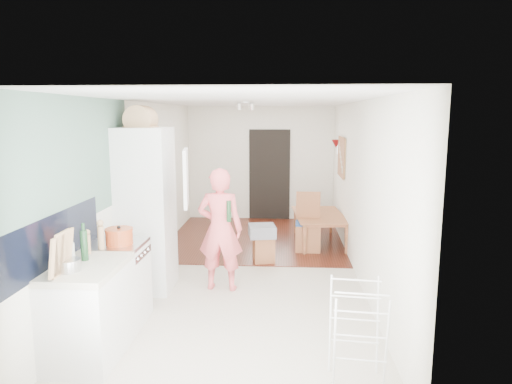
# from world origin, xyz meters

# --- Properties ---
(room_shell) EXTENTS (3.20, 7.00, 2.50)m
(room_shell) POSITION_xyz_m (0.00, 0.00, 1.25)
(room_shell) COLOR white
(room_shell) RESTS_ON ground
(floor) EXTENTS (3.20, 7.00, 0.01)m
(floor) POSITION_xyz_m (0.00, 0.00, 0.00)
(floor) COLOR beige
(floor) RESTS_ON ground
(wood_floor_overlay) EXTENTS (3.20, 3.30, 0.01)m
(wood_floor_overlay) POSITION_xyz_m (0.00, 1.85, 0.01)
(wood_floor_overlay) COLOR #541D14
(wood_floor_overlay) RESTS_ON room_shell
(sage_wall_panel) EXTENTS (0.02, 3.00, 1.30)m
(sage_wall_panel) POSITION_xyz_m (-1.59, -2.00, 1.85)
(sage_wall_panel) COLOR slate
(sage_wall_panel) RESTS_ON room_shell
(tile_splashback) EXTENTS (0.02, 1.90, 0.50)m
(tile_splashback) POSITION_xyz_m (-1.59, -2.55, 1.15)
(tile_splashback) COLOR black
(tile_splashback) RESTS_ON room_shell
(doorway_recess) EXTENTS (0.90, 0.04, 2.00)m
(doorway_recess) POSITION_xyz_m (0.20, 3.48, 1.00)
(doorway_recess) COLOR black
(doorway_recess) RESTS_ON room_shell
(base_cabinet) EXTENTS (0.60, 0.90, 0.86)m
(base_cabinet) POSITION_xyz_m (-1.30, -2.55, 0.43)
(base_cabinet) COLOR silver
(base_cabinet) RESTS_ON room_shell
(worktop) EXTENTS (0.62, 0.92, 0.06)m
(worktop) POSITION_xyz_m (-1.30, -2.55, 0.89)
(worktop) COLOR beige
(worktop) RESTS_ON room_shell
(range_cooker) EXTENTS (0.60, 0.60, 0.88)m
(range_cooker) POSITION_xyz_m (-1.30, -1.80, 0.44)
(range_cooker) COLOR silver
(range_cooker) RESTS_ON room_shell
(cooker_top) EXTENTS (0.60, 0.60, 0.04)m
(cooker_top) POSITION_xyz_m (-1.30, -1.80, 0.90)
(cooker_top) COLOR #B9B9BB
(cooker_top) RESTS_ON room_shell
(fridge_housing) EXTENTS (0.66, 0.66, 2.15)m
(fridge_housing) POSITION_xyz_m (-1.27, -0.78, 1.07)
(fridge_housing) COLOR silver
(fridge_housing) RESTS_ON room_shell
(fridge_door) EXTENTS (0.14, 0.56, 0.70)m
(fridge_door) POSITION_xyz_m (-0.66, -1.08, 1.55)
(fridge_door) COLOR silver
(fridge_door) RESTS_ON room_shell
(fridge_interior) EXTENTS (0.02, 0.52, 0.66)m
(fridge_interior) POSITION_xyz_m (-0.96, -0.78, 1.55)
(fridge_interior) COLOR white
(fridge_interior) RESTS_ON room_shell
(pinboard) EXTENTS (0.03, 0.90, 0.70)m
(pinboard) POSITION_xyz_m (1.58, 1.90, 1.55)
(pinboard) COLOR tan
(pinboard) RESTS_ON room_shell
(pinboard_frame) EXTENTS (0.00, 0.94, 0.74)m
(pinboard_frame) POSITION_xyz_m (1.57, 1.90, 1.55)
(pinboard_frame) COLOR #A55D39
(pinboard_frame) RESTS_ON room_shell
(wall_sconce) EXTENTS (0.18, 0.18, 0.16)m
(wall_sconce) POSITION_xyz_m (1.54, 2.55, 1.75)
(wall_sconce) COLOR maroon
(wall_sconce) RESTS_ON room_shell
(person) EXTENTS (0.73, 0.50, 1.93)m
(person) POSITION_xyz_m (-0.30, -0.73, 0.96)
(person) COLOR #F76267
(person) RESTS_ON floor
(dining_table) EXTENTS (0.84, 1.37, 0.46)m
(dining_table) POSITION_xyz_m (1.20, 1.57, 0.23)
(dining_table) COLOR #A55D39
(dining_table) RESTS_ON floor
(dining_chair) EXTENTS (0.43, 0.43, 1.00)m
(dining_chair) POSITION_xyz_m (0.95, 1.10, 0.50)
(dining_chair) COLOR #A55D39
(dining_chair) RESTS_ON floor
(stool) EXTENTS (0.37, 0.37, 0.41)m
(stool) POSITION_xyz_m (0.22, 0.43, 0.21)
(stool) COLOR #A55D39
(stool) RESTS_ON floor
(grey_drape) EXTENTS (0.47, 0.47, 0.18)m
(grey_drape) POSITION_xyz_m (0.20, 0.44, 0.50)
(grey_drape) COLOR gray
(grey_drape) RESTS_ON stool
(drying_rack) EXTENTS (0.49, 0.45, 0.88)m
(drying_rack) POSITION_xyz_m (1.20, -2.77, 0.44)
(drying_rack) COLOR silver
(drying_rack) RESTS_ON floor
(bread_bin) EXTENTS (0.44, 0.42, 0.20)m
(bread_bin) POSITION_xyz_m (-1.30, -0.72, 2.25)
(bread_bin) COLOR tan
(bread_bin) RESTS_ON fridge_housing
(red_casserole) EXTENTS (0.32, 0.32, 0.18)m
(red_casserole) POSITION_xyz_m (-1.24, -1.84, 1.01)
(red_casserole) COLOR #BC461F
(red_casserole) RESTS_ON cooker_top
(steel_pan) EXTENTS (0.24, 0.24, 0.11)m
(steel_pan) POSITION_xyz_m (-1.38, -2.72, 0.97)
(steel_pan) COLOR #B9B9BB
(steel_pan) RESTS_ON worktop
(held_bottle) EXTENTS (0.06, 0.06, 0.28)m
(held_bottle) POSITION_xyz_m (-0.17, -0.84, 1.09)
(held_bottle) COLOR #1B3F20
(held_bottle) RESTS_ON person
(bottle_a) EXTENTS (0.09, 0.09, 0.29)m
(bottle_a) POSITION_xyz_m (-1.37, -2.41, 1.07)
(bottle_a) COLOR #1B3F20
(bottle_a) RESTS_ON worktop
(bottle_b) EXTENTS (0.08, 0.08, 0.27)m
(bottle_b) POSITION_xyz_m (-1.37, -2.41, 1.06)
(bottle_b) COLOR #1B3F20
(bottle_b) RESTS_ON worktop
(bottle_c) EXTENTS (0.10, 0.10, 0.20)m
(bottle_c) POSITION_xyz_m (-1.46, -2.52, 1.02)
(bottle_c) COLOR beige
(bottle_c) RESTS_ON worktop
(pepper_mill_front) EXTENTS (0.06, 0.06, 0.20)m
(pepper_mill_front) POSITION_xyz_m (-1.43, -2.21, 1.02)
(pepper_mill_front) COLOR tan
(pepper_mill_front) RESTS_ON worktop
(pepper_mill_back) EXTENTS (0.08, 0.08, 0.24)m
(pepper_mill_back) POSITION_xyz_m (-1.37, -2.02, 1.04)
(pepper_mill_back) COLOR tan
(pepper_mill_back) RESTS_ON worktop
(chopping_boards) EXTENTS (0.13, 0.29, 0.39)m
(chopping_boards) POSITION_xyz_m (-1.38, -2.83, 1.12)
(chopping_boards) COLOR tan
(chopping_boards) RESTS_ON worktop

